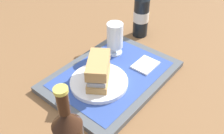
{
  "coord_description": "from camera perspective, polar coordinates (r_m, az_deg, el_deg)",
  "views": [
    {
      "loc": [
        -0.49,
        -0.41,
        0.56
      ],
      "look_at": [
        0.0,
        0.0,
        0.05
      ],
      "focal_mm": 38.8,
      "sensor_mm": 36.0,
      "label": 1
    }
  ],
  "objects": [
    {
      "name": "ground_plane",
      "position": [
        0.85,
        0.0,
        -2.63
      ],
      "size": [
        3.0,
        3.0,
        0.0
      ],
      "primitive_type": "plane",
      "color": "brown"
    },
    {
      "name": "tray",
      "position": [
        0.84,
        0.0,
        -2.12
      ],
      "size": [
        0.44,
        0.32,
        0.02
      ],
      "primitive_type": "cube",
      "color": "#4C5156",
      "rests_on": "ground_plane"
    },
    {
      "name": "placemat",
      "position": [
        0.84,
        0.0,
        -1.57
      ],
      "size": [
        0.38,
        0.27,
        0.0
      ],
      "primitive_type": "cube",
      "color": "#2D4793",
      "rests_on": "tray"
    },
    {
      "name": "plate",
      "position": [
        0.8,
        -3.32,
        -3.4
      ],
      "size": [
        0.19,
        0.19,
        0.01
      ],
      "primitive_type": "cylinder",
      "color": "white",
      "rests_on": "placemat"
    },
    {
      "name": "sandwich",
      "position": [
        0.77,
        -3.43,
        -0.45
      ],
      "size": [
        0.14,
        0.13,
        0.08
      ],
      "rotation": [
        0.0,
        0.0,
        0.61
      ],
      "color": "tan",
      "rests_on": "plate"
    },
    {
      "name": "beer_glass",
      "position": [
        0.89,
        0.69,
        6.98
      ],
      "size": [
        0.06,
        0.06,
        0.12
      ],
      "color": "silver",
      "rests_on": "placemat"
    },
    {
      "name": "napkin_folded",
      "position": [
        0.88,
        7.9,
        0.51
      ],
      "size": [
        0.09,
        0.07,
        0.01
      ],
      "primitive_type": "cube",
      "color": "white",
      "rests_on": "placemat"
    },
    {
      "name": "beer_bottle",
      "position": [
        1.04,
        6.92,
        12.51
      ],
      "size": [
        0.07,
        0.07,
        0.27
      ],
      "color": "black",
      "rests_on": "ground_plane"
    }
  ]
}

